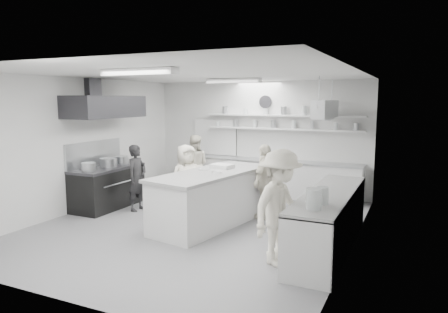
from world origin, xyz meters
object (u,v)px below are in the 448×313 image
at_px(right_counter, 329,222).
at_px(cook_stove, 137,178).
at_px(stove, 108,188).
at_px(prep_island, 212,199).
at_px(cook_back, 194,165).
at_px(back_counter, 265,177).

distance_m(right_counter, cook_stove, 4.51).
relative_size(stove, prep_island, 0.64).
bearing_deg(cook_back, stove, 36.02).
distance_m(stove, cook_stove, 0.86).
height_order(back_counter, right_counter, right_counter).
distance_m(back_counter, prep_island, 2.97).
relative_size(prep_island, cook_stove, 1.86).
relative_size(right_counter, cook_back, 2.07).
height_order(stove, cook_stove, cook_stove).
distance_m(stove, back_counter, 4.03).
bearing_deg(stove, cook_back, 58.25).
relative_size(back_counter, cook_stove, 3.32).
xyz_separation_m(stove, cook_stove, (0.80, 0.06, 0.30)).
xyz_separation_m(stove, cook_back, (1.22, 1.98, 0.35)).
xyz_separation_m(back_counter, right_counter, (2.35, -3.40, 0.01)).
xyz_separation_m(stove, back_counter, (2.90, 2.80, 0.01)).
bearing_deg(stove, prep_island, -3.44).
distance_m(back_counter, cook_back, 1.90).
relative_size(back_counter, cook_back, 3.14).
bearing_deg(cook_back, cook_stove, 55.36).
xyz_separation_m(prep_island, cook_stove, (-2.01, 0.23, 0.24)).
relative_size(stove, cook_back, 1.13).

